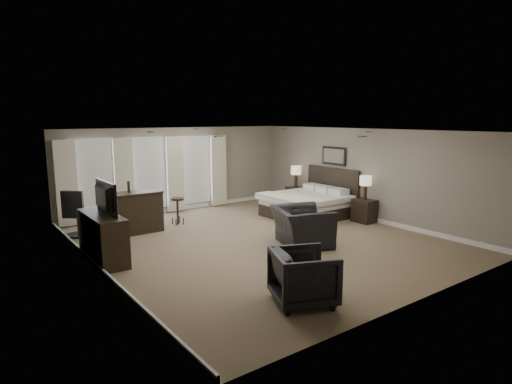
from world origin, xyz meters
TOP-DOWN VIEW (x-y plane):
  - room at (0.00, 0.00)m, footprint 7.60×8.60m
  - window_bay at (-1.00, 4.11)m, footprint 5.25×0.20m
  - bed at (2.58, 1.16)m, footprint 2.18×2.08m
  - nightstand_near at (3.47, -0.29)m, footprint 0.48×0.59m
  - nightstand_far at (3.47, 2.61)m, footprint 0.46×0.56m
  - lamp_near at (3.47, -0.29)m, footprint 0.33×0.33m
  - lamp_far at (3.47, 2.61)m, footprint 0.34×0.34m
  - wall_art at (3.70, 1.16)m, footprint 0.04×0.96m
  - dresser at (-3.45, 0.71)m, footprint 0.54×1.69m
  - tv at (-3.45, 0.71)m, footprint 0.66×1.15m
  - armchair_near at (0.58, -0.86)m, footprint 1.27×1.55m
  - armchair_far at (-1.53, -3.23)m, footprint 1.16×1.19m
  - bar_counter at (-2.06, 2.42)m, footprint 1.22×0.63m
  - bar_stool_left at (-2.52, 3.54)m, footprint 0.43×0.43m
  - bar_stool_right at (-0.88, 2.56)m, footprint 0.44×0.44m
  - desk_chair at (-3.37, 2.96)m, footprint 0.85×0.85m

SIDE VIEW (x-z plane):
  - nightstand_far at x=3.47m, z-range 0.00..0.61m
  - nightstand_near at x=3.47m, z-range 0.00..0.64m
  - bar_stool_left at x=-2.52m, z-range 0.00..0.72m
  - bar_stool_right at x=-0.88m, z-range 0.00..0.74m
  - armchair_far at x=-1.53m, z-range 0.00..0.95m
  - dresser at x=-3.45m, z-range 0.00..0.98m
  - bar_counter at x=-2.06m, z-range 0.00..1.06m
  - armchair_near at x=0.58m, z-range 0.00..1.16m
  - desk_chair at x=-3.37m, z-range 0.00..1.19m
  - bed at x=2.58m, z-range 0.00..1.39m
  - lamp_far at x=3.47m, z-range 0.61..1.32m
  - lamp_near at x=3.47m, z-range 0.64..1.31m
  - tv at x=-3.45m, z-range 0.98..1.13m
  - window_bay at x=-1.00m, z-range 0.05..2.35m
  - room at x=0.00m, z-range -0.02..2.62m
  - wall_art at x=3.70m, z-range 1.47..2.03m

